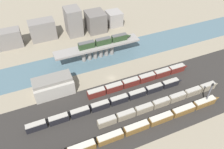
% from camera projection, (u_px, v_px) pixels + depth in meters
% --- Properties ---
extents(ground_plane, '(400.00, 400.00, 0.00)m').
position_uv_depth(ground_plane, '(111.00, 78.00, 126.36)').
color(ground_plane, gray).
extents(railbed_yard, '(280.00, 42.00, 0.01)m').
position_uv_depth(railbed_yard, '(130.00, 108.00, 109.84)').
color(railbed_yard, '#282623').
rests_on(railbed_yard, ground).
extents(river_water, '(320.00, 22.91, 0.01)m').
position_uv_depth(river_water, '(98.00, 57.00, 141.43)').
color(river_water, '#47606B').
rests_on(river_water, ground).
extents(bridge, '(54.73, 8.38, 9.06)m').
position_uv_depth(bridge, '(98.00, 48.00, 136.90)').
color(bridge, gray).
rests_on(bridge, ground).
extents(train_on_bridge, '(35.29, 3.06, 4.12)m').
position_uv_depth(train_on_bridge, '(105.00, 41.00, 135.55)').
color(train_on_bridge, '#23381E').
rests_on(train_on_bridge, bridge).
extents(train_yard_near, '(106.20, 3.16, 3.74)m').
position_uv_depth(train_yard_near, '(127.00, 131.00, 97.37)').
color(train_yard_near, brown).
rests_on(train_yard_near, ground).
extents(train_yard_mid, '(70.94, 2.77, 3.88)m').
position_uv_depth(train_yard_mid, '(163.00, 102.00, 110.10)').
color(train_yard_mid, gray).
rests_on(train_yard_mid, ground).
extents(train_yard_far, '(85.11, 2.85, 3.94)m').
position_uv_depth(train_yard_far, '(112.00, 102.00, 110.08)').
color(train_yard_far, black).
rests_on(train_yard_far, ground).
extents(train_yard_outer, '(63.52, 3.18, 4.19)m').
position_uv_depth(train_yard_outer, '(141.00, 80.00, 122.42)').
color(train_yard_outer, '#5B1E19').
rests_on(train_yard_outer, ground).
extents(warehouse_building, '(20.54, 11.92, 9.61)m').
position_uv_depth(warehouse_building, '(53.00, 85.00, 115.36)').
color(warehouse_building, '#9E998E').
rests_on(warehouse_building, ground).
extents(signal_tower, '(1.00, 0.78, 14.28)m').
position_uv_depth(signal_tower, '(209.00, 94.00, 106.98)').
color(signal_tower, '#4C4C51').
rests_on(signal_tower, ground).
extents(city_block_far_left, '(16.78, 8.88, 12.30)m').
position_uv_depth(city_block_far_left, '(9.00, 39.00, 146.39)').
color(city_block_far_left, slate).
rests_on(city_block_far_left, ground).
extents(city_block_left, '(17.55, 9.90, 13.94)m').
position_uv_depth(city_block_left, '(43.00, 30.00, 153.64)').
color(city_block_left, slate).
rests_on(city_block_left, ground).
extents(city_block_center, '(10.55, 13.13, 19.81)m').
position_uv_depth(city_block_center, '(73.00, 21.00, 156.70)').
color(city_block_center, slate).
rests_on(city_block_center, ground).
extents(city_block_right, '(13.31, 14.45, 14.49)m').
position_uv_depth(city_block_right, '(96.00, 21.00, 162.21)').
color(city_block_right, '#605B56').
rests_on(city_block_right, ground).
extents(city_block_far_right, '(10.90, 11.42, 10.88)m').
position_uv_depth(city_block_far_right, '(114.00, 18.00, 169.78)').
color(city_block_far_right, gray).
rests_on(city_block_far_right, ground).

